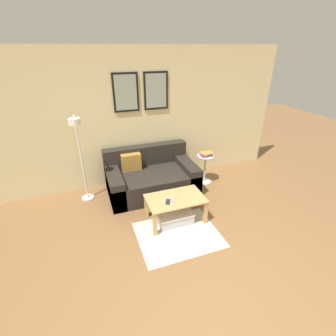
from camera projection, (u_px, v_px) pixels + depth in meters
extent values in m
plane|color=brown|center=(226.00, 308.00, 2.61)|extent=(16.00, 16.00, 0.00)
cube|color=beige|center=(145.00, 119.00, 4.64)|extent=(5.60, 0.06, 2.55)
cube|color=black|center=(126.00, 93.00, 4.27)|extent=(0.45, 0.02, 0.67)
cube|color=#939E8E|center=(126.00, 93.00, 4.26)|extent=(0.38, 0.01, 0.60)
cube|color=black|center=(156.00, 91.00, 4.44)|extent=(0.45, 0.02, 0.67)
cube|color=#939E8E|center=(156.00, 91.00, 4.43)|extent=(0.38, 0.01, 0.60)
cube|color=beige|center=(178.00, 234.00, 3.63)|extent=(1.19, 0.97, 0.01)
cube|color=#28231E|center=(152.00, 182.00, 4.63)|extent=(1.64, 0.99, 0.41)
cube|color=#28231E|center=(146.00, 155.00, 4.78)|extent=(1.64, 0.20, 0.39)
cube|color=#28231E|center=(115.00, 185.00, 4.39)|extent=(0.24, 0.99, 0.53)
cube|color=#28231E|center=(186.00, 173.00, 4.81)|extent=(0.24, 0.99, 0.53)
cube|color=#A87A33|center=(131.00, 162.00, 4.55)|extent=(0.36, 0.14, 0.32)
cube|color=tan|center=(176.00, 199.00, 3.76)|extent=(0.90, 0.55, 0.02)
cube|color=tan|center=(155.00, 224.00, 3.53)|extent=(0.06, 0.06, 0.40)
cube|color=tan|center=(205.00, 213.00, 3.78)|extent=(0.06, 0.06, 0.40)
cube|color=tan|center=(146.00, 206.00, 3.93)|extent=(0.06, 0.06, 0.40)
cube|color=tan|center=(193.00, 197.00, 4.18)|extent=(0.06, 0.06, 0.40)
cube|color=#B2B2B7|center=(174.00, 217.00, 3.87)|extent=(0.54, 0.35, 0.17)
cube|color=silver|center=(175.00, 212.00, 3.83)|extent=(0.57, 0.37, 0.02)
cylinder|color=white|center=(88.00, 197.00, 4.50)|extent=(0.22, 0.22, 0.02)
cylinder|color=white|center=(82.00, 159.00, 4.16)|extent=(0.03, 0.03, 1.53)
cylinder|color=white|center=(74.00, 117.00, 3.70)|extent=(0.02, 0.26, 0.02)
cylinder|color=white|center=(74.00, 121.00, 3.61)|extent=(0.18, 0.18, 0.09)
cylinder|color=silver|center=(204.00, 181.00, 5.05)|extent=(0.29, 0.29, 0.01)
cylinder|color=silver|center=(205.00, 169.00, 4.92)|extent=(0.04, 0.04, 0.56)
cylinder|color=silver|center=(206.00, 156.00, 4.79)|extent=(0.34, 0.34, 0.02)
cube|color=#8C4C93|center=(205.00, 155.00, 4.77)|extent=(0.22, 0.19, 0.02)
cube|color=#8C4C93|center=(206.00, 154.00, 4.76)|extent=(0.22, 0.16, 0.02)
cube|color=#D18438|center=(206.00, 154.00, 4.74)|extent=(0.18, 0.17, 0.02)
cube|color=#D18438|center=(207.00, 153.00, 4.73)|extent=(0.25, 0.19, 0.02)
cube|color=#99999E|center=(173.00, 199.00, 3.72)|extent=(0.09, 0.15, 0.02)
cube|color=#1E2338|center=(168.00, 202.00, 3.66)|extent=(0.12, 0.15, 0.01)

